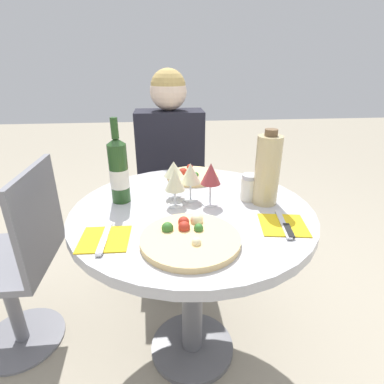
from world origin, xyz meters
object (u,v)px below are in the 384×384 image
Objects in this scene: pizza_large at (190,237)px; chair_empty_side at (16,266)px; tall_carafe at (267,170)px; dining_table at (192,239)px; chair_behind_diner at (171,195)px; wine_bottle at (119,171)px; seated_diner at (172,186)px.

chair_empty_side is at bearing 153.79° from pizza_large.
pizza_large is 1.07× the size of tall_carafe.
dining_table is 0.84m from chair_behind_diner.
chair_empty_side is (-0.70, -0.69, 0.00)m from chair_behind_diner.
wine_bottle is 1.14× the size of tall_carafe.
seated_diner reaches higher than tall_carafe.
chair_behind_diner is 1.10m from pizza_large.
chair_empty_side is (-0.76, 0.13, -0.17)m from dining_table.
tall_carafe is (0.56, -0.07, 0.01)m from wine_bottle.
chair_behind_diner is at bearing 94.10° from dining_table.
wine_bottle is (-0.21, -0.60, 0.32)m from seated_diner.
chair_behind_diner is at bearing 91.57° from pizza_large.
chair_behind_diner reaches higher than pizza_large.
tall_carafe is at bearing 117.27° from seated_diner.
pizza_large is at bearing 91.57° from chair_behind_diner.
tall_carafe reaches higher than chair_behind_diner.
chair_behind_diner is 0.98m from tall_carafe.
seated_diner is 0.90m from chair_empty_side.
dining_table is 2.94× the size of pizza_large.
wine_bottle is at bearing 73.87° from chair_behind_diner.
seated_diner is 0.71m from wine_bottle.
wine_bottle is at bearing 172.86° from tall_carafe.
tall_carafe is (1.04, -0.11, 0.45)m from chair_empty_side.
chair_behind_diner is 3.06× the size of tall_carafe.
dining_table is at bearing -99.73° from chair_empty_side.
dining_table is 0.39m from tall_carafe.
chair_behind_diner is at bearing 113.06° from tall_carafe.
chair_behind_diner and chair_empty_side have the same top height.
chair_behind_diner is at bearing -45.32° from chair_empty_side.
wine_bottle is at bearing 162.40° from dining_table.
seated_diner reaches higher than dining_table.
chair_behind_diner is at bearing -90.00° from seated_diner.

